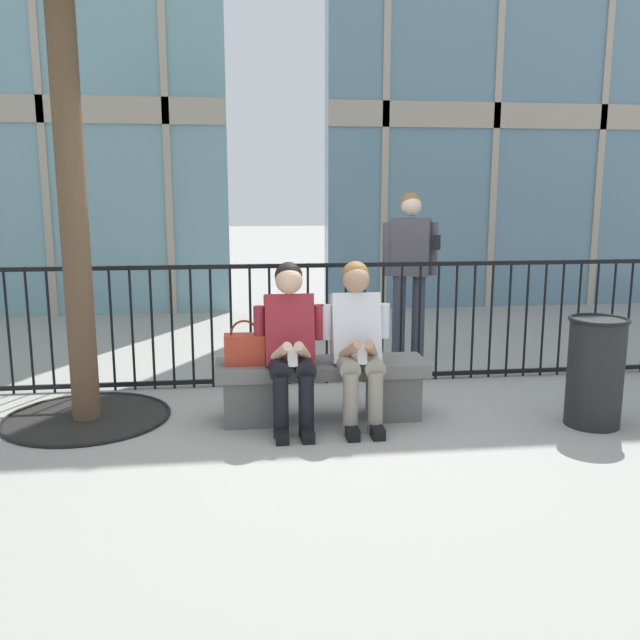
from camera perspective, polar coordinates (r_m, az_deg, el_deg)
The scene contains 8 objects.
ground_plane at distance 5.25m, azimuth 0.14°, elevation -8.27°, with size 60.00×60.00×0.00m, color #9E9B93.
stone_bench at distance 5.17m, azimuth 0.14°, elevation -5.43°, with size 1.60×0.44×0.45m.
seated_person_with_phone at distance 4.93m, azimuth -2.53°, elevation -1.70°, with size 0.52×0.66×1.21m.
seated_person_companion at distance 4.99m, azimuth 3.16°, elevation -1.55°, with size 0.52×0.66×1.21m.
handbag_on_bench at distance 5.05m, azimuth -6.40°, elevation -2.40°, with size 0.30×0.16×0.33m.
bystander_at_railing at distance 6.75m, azimuth 7.59°, elevation 4.61°, with size 0.55×0.35×1.71m.
plaza_railing at distance 6.03m, azimuth -1.02°, elevation -0.31°, with size 9.23×0.04×1.10m.
trash_can at distance 5.38m, azimuth 22.22°, elevation -3.98°, with size 0.43×0.43×0.82m.
Camera 1 is at (-0.63, -4.92, 1.71)m, focal length 37.90 mm.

